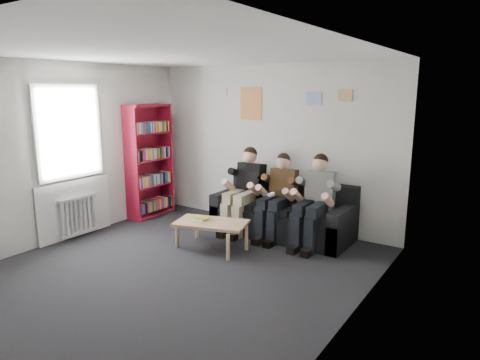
# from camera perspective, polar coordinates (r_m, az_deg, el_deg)

# --- Properties ---
(room_shell) EXTENTS (5.00, 5.00, 5.00)m
(room_shell) POSITION_cam_1_polar(r_m,az_deg,el_deg) (5.23, -9.42, 1.59)
(room_shell) COLOR black
(room_shell) RESTS_ON ground
(sofa) EXTENTS (2.20, 0.90, 0.85)m
(sofa) POSITION_cam_1_polar(r_m,az_deg,el_deg) (6.88, 5.73, -4.77)
(sofa) COLOR black
(sofa) RESTS_ON ground
(bookshelf) EXTENTS (0.30, 0.91, 2.03)m
(bookshelf) POSITION_cam_1_polar(r_m,az_deg,el_deg) (7.92, -11.93, 2.50)
(bookshelf) COLOR maroon
(bookshelf) RESTS_ON ground
(coffee_table) EXTENTS (1.02, 0.56, 0.41)m
(coffee_table) POSITION_cam_1_polar(r_m,az_deg,el_deg) (6.23, -3.86, -6.00)
(coffee_table) COLOR tan
(coffee_table) RESTS_ON ground
(game_cases) EXTENTS (0.23, 0.20, 0.05)m
(game_cases) POSITION_cam_1_polar(r_m,az_deg,el_deg) (6.31, -5.31, -5.13)
(game_cases) COLOR silver
(game_cases) RESTS_ON coffee_table
(person_left) EXTENTS (0.43, 0.91, 1.37)m
(person_left) POSITION_cam_1_polar(r_m,az_deg,el_deg) (6.91, 0.50, -1.43)
(person_left) COLOR black
(person_left) RESTS_ON sofa
(person_middle) EXTENTS (0.40, 0.86, 1.32)m
(person_middle) POSITION_cam_1_polar(r_m,az_deg,el_deg) (6.61, 4.98, -2.26)
(person_middle) COLOR #4E361A
(person_middle) RESTS_ON sofa
(person_right) EXTENTS (0.42, 0.90, 1.36)m
(person_right) POSITION_cam_1_polar(r_m,az_deg,el_deg) (6.35, 9.85, -2.86)
(person_right) COLOR silver
(person_right) RESTS_ON sofa
(radiator) EXTENTS (0.10, 0.64, 0.60)m
(radiator) POSITION_cam_1_polar(r_m,az_deg,el_deg) (7.18, -20.75, -4.43)
(radiator) COLOR silver
(radiator) RESTS_ON ground
(window) EXTENTS (0.05, 1.30, 2.36)m
(window) POSITION_cam_1_polar(r_m,az_deg,el_deg) (7.09, -21.51, 0.96)
(window) COLOR white
(window) RESTS_ON room_shell
(poster_large) EXTENTS (0.42, 0.01, 0.55)m
(poster_large) POSITION_cam_1_polar(r_m,az_deg,el_deg) (7.38, 1.48, 10.17)
(poster_large) COLOR gold
(poster_large) RESTS_ON room_shell
(poster_blue) EXTENTS (0.25, 0.01, 0.20)m
(poster_blue) POSITION_cam_1_polar(r_m,az_deg,el_deg) (6.83, 9.82, 10.70)
(poster_blue) COLOR #4173DD
(poster_blue) RESTS_ON room_shell
(poster_pink) EXTENTS (0.22, 0.01, 0.18)m
(poster_pink) POSITION_cam_1_polar(r_m,az_deg,el_deg) (6.65, 13.85, 10.94)
(poster_pink) COLOR #B9396D
(poster_pink) RESTS_ON room_shell
(poster_sign) EXTENTS (0.20, 0.01, 0.14)m
(poster_sign) POSITION_cam_1_polar(r_m,az_deg,el_deg) (7.71, -2.37, 11.72)
(poster_sign) COLOR silver
(poster_sign) RESTS_ON room_shell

